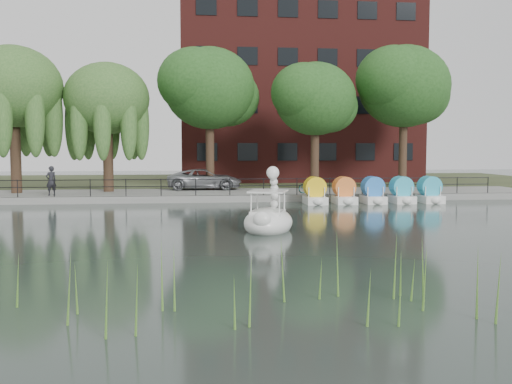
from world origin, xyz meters
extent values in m
plane|color=#384540|center=(0.00, 0.00, 0.00)|extent=(120.00, 120.00, 0.00)
cube|color=gray|center=(0.00, 16.00, 0.20)|extent=(40.00, 6.00, 0.40)
cube|color=gray|center=(0.00, 13.05, 0.20)|extent=(40.00, 0.25, 0.40)
cube|color=#47512D|center=(0.00, 30.00, 0.18)|extent=(60.00, 22.00, 0.36)
cylinder|color=black|center=(0.00, 13.25, 1.35)|extent=(32.00, 0.04, 0.04)
cylinder|color=black|center=(0.00, 13.25, 0.95)|extent=(32.00, 0.04, 0.04)
cylinder|color=black|center=(0.00, 13.25, 0.90)|extent=(0.05, 0.05, 1.00)
cube|color=#4C1E16|center=(7.00, 30.00, 9.36)|extent=(20.00, 10.00, 18.00)
cylinder|color=#473323|center=(-13.00, 16.50, 2.50)|extent=(0.60, 0.60, 4.20)
ellipsoid|color=#5A843C|center=(-13.00, 16.50, 6.91)|extent=(5.88, 5.88, 5.00)
cylinder|color=#473323|center=(-7.50, 17.00, 2.30)|extent=(0.60, 0.60, 3.80)
ellipsoid|color=#5A843C|center=(-7.50, 17.00, 6.29)|extent=(5.32, 5.32, 4.52)
cylinder|color=#473323|center=(-1.00, 18.00, 2.65)|extent=(0.60, 0.60, 4.50)
ellipsoid|color=#346827|center=(-1.00, 18.00, 7.10)|extent=(6.00, 6.00, 5.10)
cylinder|color=#473323|center=(6.00, 17.50, 2.42)|extent=(0.60, 0.60, 4.05)
ellipsoid|color=#346827|center=(6.00, 17.50, 6.43)|extent=(5.40, 5.40, 4.59)
cylinder|color=#473323|center=(12.50, 18.50, 2.76)|extent=(0.60, 0.60, 4.72)
ellipsoid|color=#346827|center=(12.50, 18.50, 7.44)|extent=(6.30, 6.30, 5.36)
imported|color=gray|center=(-1.38, 18.08, 1.19)|extent=(2.73, 5.73, 1.58)
imported|color=gray|center=(5.10, 14.17, 0.90)|extent=(0.79, 1.78, 1.00)
imported|color=black|center=(-10.39, 14.23, 1.39)|extent=(0.86, 0.82, 1.98)
ellipsoid|color=white|center=(0.68, 1.40, 0.32)|extent=(2.64, 3.32, 0.64)
cube|color=white|center=(0.65, 1.30, 0.64)|extent=(1.52, 1.59, 0.32)
cube|color=white|center=(0.66, 1.35, 1.53)|extent=(1.73, 1.79, 0.06)
ellipsoid|color=white|center=(0.29, 0.23, 0.59)|extent=(0.81, 0.71, 0.60)
sphere|color=white|center=(0.98, 2.32, 2.20)|extent=(0.51, 0.51, 0.51)
cone|color=black|center=(1.09, 2.64, 2.16)|extent=(0.29, 0.33, 0.21)
cylinder|color=yellow|center=(1.04, 2.50, 2.18)|extent=(0.30, 0.19, 0.28)
cube|color=white|center=(4.72, 11.52, 0.22)|extent=(1.15, 1.70, 0.44)
cylinder|color=yellow|center=(4.72, 11.62, 0.95)|extent=(0.90, 1.20, 0.90)
cube|color=white|center=(6.42, 11.52, 0.22)|extent=(1.15, 1.70, 0.44)
cylinder|color=orange|center=(6.42, 11.62, 0.95)|extent=(0.90, 1.20, 0.90)
cube|color=white|center=(8.12, 11.52, 0.22)|extent=(1.15, 1.70, 0.44)
cylinder|color=#2E7BD9|center=(8.12, 11.62, 0.95)|extent=(0.90, 1.20, 0.90)
cube|color=white|center=(9.82, 11.52, 0.22)|extent=(1.15, 1.70, 0.44)
cylinder|color=#31AFCE|center=(9.82, 11.62, 0.95)|extent=(0.90, 1.20, 0.90)
cube|color=white|center=(11.52, 11.52, 0.22)|extent=(1.15, 1.70, 0.44)
cylinder|color=#31AACA|center=(11.52, 11.62, 0.95)|extent=(0.90, 1.20, 0.90)
camera|label=1|loc=(-2.22, -20.08, 3.18)|focal=40.00mm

